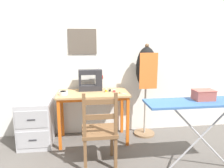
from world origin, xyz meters
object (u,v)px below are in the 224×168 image
filing_cabinet (36,123)px  ironing_board (204,105)px  sewing_machine (92,81)px  fabric_bowl (63,93)px  thread_spool_mid_table (110,90)px  scissors (121,93)px  storage_box (203,95)px  thread_spool_far_edge (114,91)px  dress_form (146,73)px  thread_spool_near_machine (106,91)px  wooden_chair (99,131)px

filing_cabinet → ironing_board: bearing=-24.4°
sewing_machine → fabric_bowl: (-0.40, -0.22, -0.12)m
thread_spool_mid_table → ironing_board: bearing=-45.2°
scissors → storage_box: (0.78, -0.75, 0.14)m
storage_box → thread_spool_far_edge: bearing=136.1°
dress_form → storage_box: (0.37, -0.95, -0.11)m
thread_spool_far_edge → ironing_board: bearing=-45.9°
thread_spool_near_machine → ironing_board: 1.31m
thread_spool_far_edge → filing_cabinet: 1.19m
thread_spool_near_machine → scissors: bearing=-25.3°
filing_cabinet → dress_form: 1.74m
thread_spool_mid_table → dress_form: 0.60m
thread_spool_mid_table → ironing_board: (0.91, -0.91, 0.02)m
scissors → thread_spool_near_machine: thread_spool_near_machine is taller
filing_cabinet → dress_form: dress_form is taller
scissors → filing_cabinet: 1.26m
scissors → thread_spool_far_edge: bearing=136.6°
sewing_machine → scissors: 0.48m
thread_spool_near_machine → thread_spool_far_edge: 0.12m
ironing_board → fabric_bowl: bearing=152.5°
sewing_machine → dress_form: size_ratio=0.25×
sewing_machine → thread_spool_near_machine: size_ratio=8.10×
thread_spool_far_edge → storage_box: 1.21m
ironing_board → storage_box: (0.02, 0.04, 0.10)m
thread_spool_near_machine → dress_form: bearing=9.4°
wooden_chair → dress_form: (0.76, 0.75, 0.55)m
storage_box → fabric_bowl: bearing=154.0°
thread_spool_mid_table → thread_spool_far_edge: thread_spool_mid_table is taller
sewing_machine → filing_cabinet: bearing=-170.1°
thread_spool_far_edge → ironing_board: ironing_board is taller
sewing_machine → ironing_board: bearing=-41.6°
scissors → dress_form: (0.41, 0.20, 0.25)m
thread_spool_near_machine → wooden_chair: (-0.15, -0.65, -0.32)m
dress_form → thread_spool_near_machine: bearing=-170.6°
wooden_chair → dress_form: size_ratio=0.65×
thread_spool_far_edge → filing_cabinet: thread_spool_far_edge is taller
thread_spool_near_machine → filing_cabinet: thread_spool_near_machine is taller
storage_box → dress_form: bearing=111.3°
thread_spool_mid_table → wooden_chair: 0.77m
wooden_chair → dress_form: 1.20m
dress_form → ironing_board: bearing=-70.4°
thread_spool_mid_table → storage_box: storage_box is taller
thread_spool_near_machine → storage_box: 1.30m
sewing_machine → fabric_bowl: size_ratio=3.02×
fabric_bowl → dress_form: 1.23m
sewing_machine → wooden_chair: (0.04, -0.79, -0.45)m
thread_spool_far_edge → ironing_board: size_ratio=0.03×
sewing_machine → filing_cabinet: 0.98m
sewing_machine → dress_form: 0.81m
thread_spool_far_edge → wooden_chair: 0.76m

